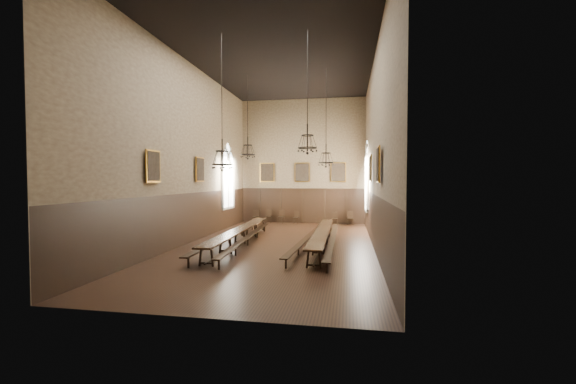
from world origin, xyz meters
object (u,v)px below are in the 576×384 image
(bench_right_inner, at_px, (308,240))
(chandelier_back_right, at_px, (326,155))
(table_left, at_px, (240,236))
(chair_7, at_px, (350,221))
(bench_right_outer, at_px, (332,241))
(chair_3, at_px, (296,220))
(bench_left_inner, at_px, (248,240))
(chandelier_back_left, at_px, (248,149))
(table_right, at_px, (322,238))
(bench_left_outer, at_px, (229,237))
(chair_2, at_px, (281,219))
(chair_0, at_px, (255,219))
(chandelier_front_left, at_px, (222,155))
(chair_1, at_px, (269,219))
(chandelier_front_right, at_px, (307,139))
(chair_6, at_px, (335,221))

(bench_right_inner, height_order, chandelier_back_right, chandelier_back_right)
(table_left, distance_m, chair_7, 10.05)
(bench_right_outer, height_order, chair_3, chair_3)
(bench_left_inner, relative_size, chandelier_back_left, 2.18)
(table_right, bearing_deg, bench_left_outer, -178.58)
(table_right, height_order, chair_2, chair_2)
(chair_0, relative_size, chandelier_back_right, 0.18)
(bench_right_outer, height_order, chandelier_front_left, chandelier_front_left)
(table_left, distance_m, chair_3, 8.71)
(bench_right_outer, relative_size, chair_0, 10.91)
(chandelier_back_left, height_order, chandelier_front_left, same)
(table_right, xyz_separation_m, chair_1, (-4.52, 8.30, -0.07))
(bench_right_inner, height_order, bench_right_outer, bench_right_outer)
(bench_left_inner, distance_m, chair_1, 8.85)
(bench_left_outer, bearing_deg, bench_left_inner, -19.23)
(table_left, height_order, chandelier_back_left, chandelier_back_left)
(chair_1, xyz_separation_m, chandelier_front_right, (4.15, -11.24, 4.46))
(table_left, bearing_deg, bench_right_outer, -0.47)
(chair_6, height_order, chandelier_front_right, chandelier_front_right)
(bench_left_outer, bearing_deg, chandelier_back_left, 85.31)
(chair_6, relative_size, chandelier_back_left, 0.19)
(table_right, distance_m, chair_7, 8.38)
(chandelier_back_right, height_order, chandelier_front_right, same)
(table_right, xyz_separation_m, chandelier_front_left, (-3.79, -3.18, 3.77))
(bench_right_outer, relative_size, chair_3, 11.26)
(bench_left_outer, relative_size, bench_right_inner, 1.10)
(chair_1, bearing_deg, chair_3, 1.77)
(chair_3, distance_m, chandelier_front_left, 12.22)
(chair_1, bearing_deg, bench_left_outer, -89.74)
(chair_0, bearing_deg, chair_7, -3.78)
(chair_2, height_order, chair_6, chair_2)
(chair_2, height_order, chair_7, chair_2)
(chair_6, xyz_separation_m, chandelier_front_left, (-4.09, -11.45, 3.88))
(bench_left_inner, height_order, chandelier_front_left, chandelier_front_left)
(chair_1, xyz_separation_m, chair_7, (5.89, -0.04, -0.02))
(chair_1, xyz_separation_m, chandelier_front_left, (0.73, -11.48, 3.84))
(table_left, relative_size, chandelier_front_right, 2.09)
(chandelier_front_left, bearing_deg, table_left, 93.93)
(chandelier_front_left, height_order, chandelier_front_right, same)
(chandelier_back_right, xyz_separation_m, chandelier_front_left, (-3.84, -5.07, -0.30))
(table_left, xyz_separation_m, chandelier_front_left, (0.20, -2.94, 3.76))
(chair_7, bearing_deg, chandelier_back_right, -109.32)
(table_left, bearing_deg, chair_0, 100.05)
(chair_0, relative_size, chandelier_front_left, 0.17)
(chair_0, relative_size, chair_7, 0.98)
(bench_right_inner, distance_m, chair_2, 8.82)
(table_left, height_order, bench_left_inner, table_left)
(table_right, height_order, chair_7, chair_7)
(chair_0, bearing_deg, bench_left_outer, -87.74)
(bench_left_outer, xyz_separation_m, chair_7, (5.96, 8.38, -0.02))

